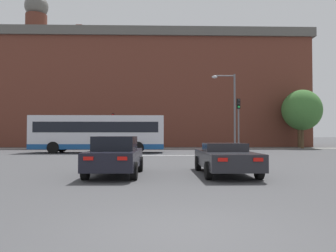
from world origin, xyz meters
The scene contains 13 objects.
ground_plane centered at (0.00, 0.00, 0.00)m, with size 400.00×400.00×0.00m, color #474749.
stop_line_strip centered at (0.00, 19.52, 0.00)m, with size 9.19×0.30×0.01m, color silver.
far_pavement centered at (0.00, 32.41, 0.01)m, with size 70.21×2.50×0.01m, color gray.
brick_civic_building centered at (-3.55, 43.74, 7.86)m, with size 46.60×15.78×22.59m.
car_saloon_left centered at (-2.08, 7.42, 0.77)m, with size 1.99×4.36×1.51m.
car_roadster_right centered at (2.23, 7.59, 0.66)m, with size 2.03×4.86×1.24m.
bus_crossing_lead centered at (-5.74, 23.54, 1.74)m, with size 11.47×2.74×3.23m.
traffic_light_near_right centered at (5.85, 20.17, 2.96)m, with size 0.26×0.31×4.42m.
traffic_light_far_left centered at (-5.60, 31.51, 2.69)m, with size 0.26×0.31×3.98m.
street_lamp_junction centered at (5.76, 22.63, 4.20)m, with size 2.07×0.36×6.83m.
pedestrian_waiting centered at (-6.01, 32.50, 0.93)m, with size 0.45×0.36×1.60m.
tree_by_building centered at (16.16, 32.05, 4.45)m, with size 4.47×4.47×6.80m.
tree_kerbside centered at (17.01, 34.88, 4.69)m, with size 4.18×4.18×6.90m.
Camera 1 is at (-0.38, -5.38, 1.58)m, focal length 35.00 mm.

